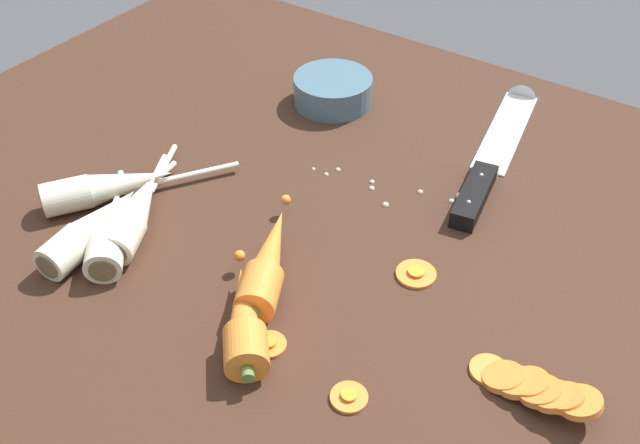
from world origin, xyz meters
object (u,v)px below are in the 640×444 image
at_px(carrot_slice_stack, 534,387).
at_px(prep_bowl, 333,89).
at_px(carrot_slice_stray_mid, 416,273).
at_px(parsnip_mid_left, 108,233).
at_px(parsnip_front, 136,212).
at_px(parsnip_back, 132,214).
at_px(parsnip_outer, 109,187).
at_px(whole_carrot_second, 244,320).
at_px(carrot_slice_stray_near, 349,396).
at_px(chefs_knife, 499,144).
at_px(parsnip_mid_right, 93,227).
at_px(carrot_slice_stray_far, 269,343).
at_px(whole_carrot, 268,262).

height_order(carrot_slice_stack, prep_bowl, prep_bowl).
bearing_deg(carrot_slice_stray_mid, parsnip_mid_left, -153.14).
height_order(parsnip_front, parsnip_back, same).
relative_size(parsnip_outer, carrot_slice_stray_mid, 4.78).
xyz_separation_m(whole_carrot_second, carrot_slice_stray_near, (0.12, -0.01, -0.02)).
bearing_deg(chefs_knife, parsnip_mid_right, -125.08).
bearing_deg(parsnip_back, carrot_slice_stray_far, -12.42).
relative_size(carrot_slice_stack, prep_bowl, 1.11).
height_order(whole_carrot, prep_bowl, whole_carrot).
bearing_deg(carrot_slice_stray_far, parsnip_outer, 166.20).
distance_m(parsnip_mid_left, carrot_slice_stray_near, 0.33).
height_order(parsnip_outer, carrot_slice_stray_far, parsnip_outer).
distance_m(parsnip_outer, prep_bowl, 0.34).
relative_size(whole_carrot, whole_carrot_second, 1.32).
bearing_deg(parsnip_mid_left, parsnip_outer, 136.38).
xyz_separation_m(parsnip_back, carrot_slice_stray_far, (0.23, -0.05, -0.02)).
height_order(chefs_knife, carrot_slice_stray_far, chefs_knife).
xyz_separation_m(parsnip_outer, carrot_slice_stray_mid, (0.36, 0.09, -0.02)).
height_order(whole_carrot_second, carrot_slice_stray_mid, whole_carrot_second).
relative_size(carrot_slice_stack, carrot_slice_stray_mid, 2.82).
bearing_deg(parsnip_outer, carrot_slice_stack, 1.85).
xyz_separation_m(chefs_knife, carrot_slice_stack, (0.19, -0.34, 0.01)).
relative_size(parsnip_back, parsnip_outer, 0.84).
relative_size(parsnip_front, parsnip_back, 1.16).
bearing_deg(carrot_slice_stack, carrot_slice_stray_mid, 154.55).
relative_size(parsnip_mid_left, carrot_slice_stray_near, 4.41).
bearing_deg(parsnip_mid_left, carrot_slice_stack, 9.25).
relative_size(parsnip_mid_left, carrot_slice_stray_mid, 3.56).
bearing_deg(parsnip_outer, carrot_slice_stray_mid, 14.54).
bearing_deg(parsnip_back, prep_bowl, 84.07).
xyz_separation_m(whole_carrot, carrot_slice_stray_mid, (0.13, 0.09, -0.02)).
height_order(chefs_knife, whole_carrot_second, whole_carrot_second).
xyz_separation_m(carrot_slice_stack, carrot_slice_stray_near, (-0.13, -0.10, -0.01)).
bearing_deg(chefs_knife, prep_bowl, -173.48).
height_order(parsnip_back, prep_bowl, same).
bearing_deg(parsnip_outer, whole_carrot, 0.88).
bearing_deg(prep_bowl, parsnip_mid_right, -97.97).
relative_size(parsnip_back, carrot_slice_stray_mid, 4.04).
relative_size(parsnip_back, carrot_slice_stack, 1.43).
distance_m(parsnip_back, carrot_slice_stray_far, 0.24).
relative_size(chefs_knife, carrot_slice_stray_mid, 8.06).
xyz_separation_m(whole_carrot, carrot_slice_stray_near, (0.15, -0.08, -0.02)).
height_order(whole_carrot, carrot_slice_stack, whole_carrot).
distance_m(parsnip_mid_left, prep_bowl, 0.39).
xyz_separation_m(parsnip_outer, carrot_slice_stray_near, (0.39, -0.08, -0.02)).
distance_m(chefs_knife, carrot_slice_stray_far, 0.43).
height_order(chefs_knife, parsnip_back, parsnip_back).
distance_m(parsnip_mid_left, carrot_slice_stack, 0.47).
height_order(parsnip_outer, prep_bowl, same).
relative_size(chefs_knife, parsnip_back, 2.00).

